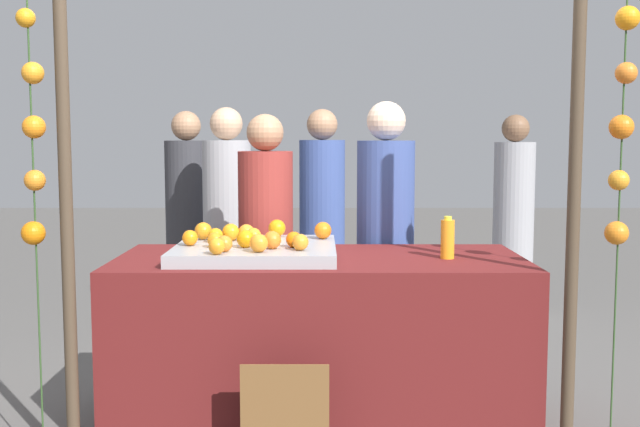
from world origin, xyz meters
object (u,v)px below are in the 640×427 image
object	(u,v)px
stall_counter	(320,343)
juice_bottle	(448,239)
vendor_left	(266,260)
orange_1	(224,244)
vendor_right	(385,255)
chalkboard_sign	(285,426)
orange_0	(217,246)

from	to	relation	value
stall_counter	juice_bottle	xyz separation A→B (m)	(0.62, -0.05, 0.53)
juice_bottle	stall_counter	bearing A→B (deg)	175.49
juice_bottle	vendor_left	world-z (taller)	vendor_left
orange_1	vendor_right	xyz separation A→B (m)	(0.82, 0.90, -0.19)
stall_counter	chalkboard_sign	size ratio (longest dim) A/B	3.78
juice_bottle	vendor_right	size ratio (longest dim) A/B	0.12
vendor_right	orange_1	bearing A→B (deg)	-132.41
chalkboard_sign	stall_counter	bearing A→B (deg)	77.19
orange_0	juice_bottle	xyz separation A→B (m)	(1.08, 0.26, -0.00)
vendor_left	vendor_right	distance (m)	0.69
orange_0	orange_1	distance (m)	0.08
stall_counter	vendor_right	distance (m)	0.84
stall_counter	juice_bottle	distance (m)	0.82
stall_counter	vendor_right	bearing A→B (deg)	60.31
vendor_left	juice_bottle	bearing A→B (deg)	-38.07
chalkboard_sign	juice_bottle	bearing A→B (deg)	37.82
stall_counter	orange_0	size ratio (longest dim) A/B	26.60
orange_0	chalkboard_sign	world-z (taller)	orange_0
chalkboard_sign	vendor_right	distance (m)	1.50
chalkboard_sign	orange_0	bearing A→B (deg)	134.04
orange_0	chalkboard_sign	bearing A→B (deg)	-45.96
orange_0	stall_counter	bearing A→B (deg)	33.88
orange_0	vendor_right	size ratio (longest dim) A/B	0.05
orange_1	vendor_left	bearing A→B (deg)	82.17
stall_counter	orange_0	distance (m)	0.77
stall_counter	orange_0	world-z (taller)	orange_0
orange_0	vendor_left	xyz separation A→B (m)	(0.15, 1.00, -0.22)
stall_counter	vendor_left	bearing A→B (deg)	114.78
juice_bottle	orange_1	bearing A→B (deg)	-170.09
orange_0	vendor_right	world-z (taller)	vendor_right
stall_counter	chalkboard_sign	bearing A→B (deg)	-102.81
juice_bottle	vendor_right	world-z (taller)	vendor_right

